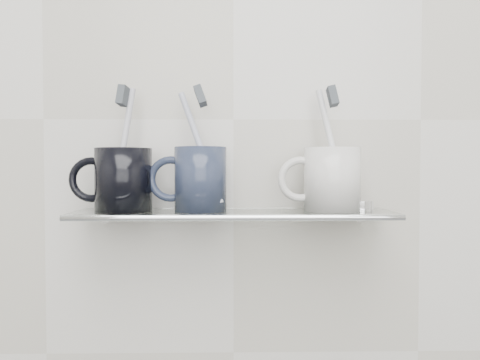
{
  "coord_description": "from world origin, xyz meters",
  "views": [
    {
      "loc": [
        -0.0,
        0.31,
        1.17
      ],
      "look_at": [
        0.01,
        1.04,
        1.15
      ],
      "focal_mm": 35.0,
      "sensor_mm": 36.0,
      "label": 1
    }
  ],
  "objects_px": {
    "mug_left": "(124,180)",
    "mug_center": "(200,179)",
    "shelf_glass": "(234,214)",
    "mug_right": "(332,179)"
  },
  "relations": [
    {
      "from": "mug_left",
      "to": "mug_center",
      "type": "distance_m",
      "value": 0.12
    },
    {
      "from": "shelf_glass",
      "to": "mug_right",
      "type": "bearing_deg",
      "value": 1.83
    },
    {
      "from": "mug_left",
      "to": "mug_right",
      "type": "height_order",
      "value": "mug_right"
    },
    {
      "from": "shelf_glass",
      "to": "mug_center",
      "type": "xyz_separation_m",
      "value": [
        -0.05,
        0.0,
        0.05
      ]
    },
    {
      "from": "shelf_glass",
      "to": "mug_center",
      "type": "height_order",
      "value": "mug_center"
    },
    {
      "from": "mug_center",
      "to": "mug_left",
      "type": "bearing_deg",
      "value": -156.97
    },
    {
      "from": "mug_left",
      "to": "mug_right",
      "type": "bearing_deg",
      "value": 10.65
    },
    {
      "from": "shelf_glass",
      "to": "mug_center",
      "type": "relative_size",
      "value": 4.95
    },
    {
      "from": "mug_left",
      "to": "mug_right",
      "type": "distance_m",
      "value": 0.33
    },
    {
      "from": "shelf_glass",
      "to": "mug_center",
      "type": "bearing_deg",
      "value": 174.54
    }
  ]
}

